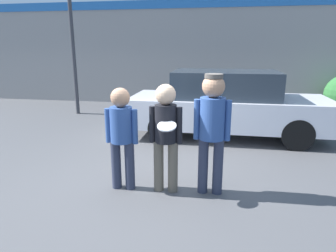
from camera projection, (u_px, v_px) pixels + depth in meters
ground_plane at (158, 180)px, 5.03m from camera, size 56.00×56.00×0.00m
storefront_building at (195, 53)px, 11.18m from camera, size 24.00×0.22×3.82m
person_left at (122, 131)px, 4.50m from camera, size 0.51×0.34×1.59m
person_middle_with_frisbee at (166, 130)px, 4.40m from camera, size 0.49×0.53×1.65m
person_right at (212, 123)px, 4.31m from camera, size 0.53×0.36×1.80m
parked_car_near at (227, 104)px, 7.30m from camera, size 4.72×1.83×1.61m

